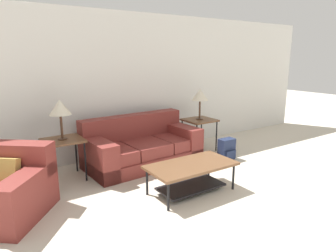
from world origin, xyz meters
The scene contains 9 objects.
wall_back centered at (0.00, 4.76, 1.30)m, with size 9.04×0.06×2.60m.
couch centered at (-0.34, 4.09, 0.29)m, with size 1.98×1.07×0.82m.
armchair centered at (-2.52, 3.46, 0.29)m, with size 1.34×1.34×0.80m.
coffee_table centered at (-0.31, 2.73, 0.30)m, with size 1.21×0.64×0.41m.
side_table_left centered at (-1.63, 4.13, 0.57)m, with size 0.57×0.54×0.63m.
side_table_right centered at (0.96, 4.13, 0.57)m, with size 0.57×0.54×0.63m.
table_lamp_left centered at (-1.63, 4.13, 1.10)m, with size 0.32×0.32×0.59m.
table_lamp_right centered at (0.96, 4.13, 1.10)m, with size 0.32×0.32×0.59m.
backpack centered at (1.04, 3.43, 0.19)m, with size 0.29×0.25×0.39m.
Camera 1 is at (-2.68, -0.28, 1.83)m, focal length 32.00 mm.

